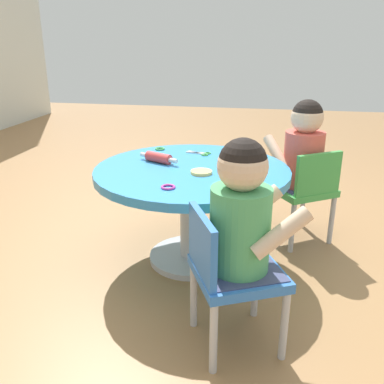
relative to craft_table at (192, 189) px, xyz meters
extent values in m
plane|color=#9E7247|center=(0.00, 0.00, -0.39)|extent=(10.00, 10.00, 0.00)
cylinder|color=silver|center=(0.00, 0.00, -0.37)|extent=(0.44, 0.44, 0.03)
cylinder|color=silver|center=(0.00, 0.00, -0.16)|extent=(0.12, 0.12, 0.46)
cylinder|color=#338CD1|center=(0.00, 0.00, 0.09)|extent=(0.94, 0.94, 0.04)
cylinder|color=#B7B7BC|center=(-0.65, -0.45, -0.25)|extent=(0.03, 0.03, 0.28)
cylinder|color=#B7B7BC|center=(-0.42, -0.34, -0.25)|extent=(0.03, 0.03, 0.28)
cylinder|color=#B7B7BC|center=(-0.76, -0.22, -0.25)|extent=(0.03, 0.03, 0.28)
cylinder|color=#B7B7BC|center=(-0.53, -0.11, -0.25)|extent=(0.03, 0.03, 0.28)
cube|color=blue|center=(-0.59, -0.28, -0.09)|extent=(0.40, 0.40, 0.04)
cube|color=blue|center=(-0.65, -0.16, 0.04)|extent=(0.25, 0.14, 0.22)
cube|color=#3F4772|center=(-0.59, -0.28, -0.09)|extent=(0.36, 0.36, 0.04)
cylinder|color=#4CA566|center=(-0.59, -0.28, 0.08)|extent=(0.21, 0.21, 0.30)
sphere|color=beige|center=(-0.59, -0.28, 0.31)|extent=(0.17, 0.17, 0.17)
sphere|color=black|center=(-0.59, -0.28, 0.32)|extent=(0.16, 0.16, 0.16)
cylinder|color=beige|center=(-0.64, -0.42, 0.11)|extent=(0.14, 0.22, 0.17)
cylinder|color=beige|center=(-0.45, -0.32, 0.11)|extent=(0.14, 0.22, 0.17)
cylinder|color=#B7B7BC|center=(0.54, -0.58, -0.25)|extent=(0.03, 0.03, 0.28)
cylinder|color=#B7B7BC|center=(0.40, -0.36, -0.25)|extent=(0.03, 0.03, 0.28)
cylinder|color=#B7B7BC|center=(0.32, -0.72, -0.25)|extent=(0.03, 0.03, 0.28)
cylinder|color=#B7B7BC|center=(0.18, -0.51, -0.25)|extent=(0.03, 0.03, 0.28)
cube|color=green|center=(0.36, -0.54, -0.09)|extent=(0.42, 0.42, 0.04)
cube|color=green|center=(0.25, -0.62, 0.04)|extent=(0.17, 0.24, 0.22)
cube|color=#3F4772|center=(0.36, -0.54, -0.09)|extent=(0.38, 0.37, 0.04)
cylinder|color=#D8594C|center=(0.36, -0.54, 0.08)|extent=(0.21, 0.21, 0.30)
sphere|color=beige|center=(0.36, -0.54, 0.31)|extent=(0.17, 0.17, 0.17)
sphere|color=black|center=(0.36, -0.54, 0.32)|extent=(0.16, 0.16, 0.16)
cylinder|color=beige|center=(0.50, -0.58, 0.11)|extent=(0.21, 0.16, 0.17)
cylinder|color=beige|center=(0.38, -0.40, 0.11)|extent=(0.21, 0.16, 0.17)
cylinder|color=#D83F3F|center=(0.06, 0.18, 0.14)|extent=(0.10, 0.15, 0.05)
cylinder|color=white|center=(0.10, 0.27, 0.14)|extent=(0.04, 0.05, 0.02)
cylinder|color=white|center=(0.02, 0.10, 0.14)|extent=(0.04, 0.05, 0.02)
cube|color=silver|center=(0.27, 0.03, 0.11)|extent=(0.02, 0.11, 0.01)
cube|color=silver|center=(0.27, 0.03, 0.11)|extent=(0.06, 0.10, 0.01)
torus|color=green|center=(0.27, -0.03, 0.11)|extent=(0.05, 0.05, 0.01)
torus|color=green|center=(0.24, -0.02, 0.11)|extent=(0.05, 0.05, 0.01)
cylinder|color=#F2CC72|center=(-0.08, -0.06, 0.12)|extent=(0.10, 0.10, 0.01)
cylinder|color=#8CCCF2|center=(-0.27, -0.21, 0.12)|extent=(0.14, 0.14, 0.02)
torus|color=orange|center=(-0.10, -0.32, 0.12)|extent=(0.06, 0.06, 0.01)
torus|color=#D83FA5|center=(-0.30, 0.04, 0.12)|extent=(0.06, 0.06, 0.01)
torus|color=#4CB259|center=(0.31, 0.24, 0.12)|extent=(0.05, 0.05, 0.01)
camera|label=1|loc=(-1.91, -0.36, 0.71)|focal=39.45mm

